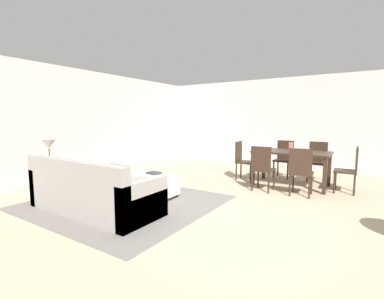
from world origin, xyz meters
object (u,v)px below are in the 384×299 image
vase_centerpiece (291,147)px  side_table (51,173)px  dining_chair_far_left (284,157)px  book_on_ottoman (154,173)px  ottoman_table (150,183)px  dining_chair_near_right (301,169)px  dining_chair_head_west (242,158)px  table_lamp (49,145)px  dining_chair_head_east (350,167)px  dining_chair_far_right (317,159)px  dining_chair_near_left (262,166)px  dining_table (291,156)px  couch (92,193)px

vase_centerpiece → side_table: bearing=-137.3°
dining_chair_far_left → book_on_ottoman: (-1.66, -3.03, -0.08)m
ottoman_table → dining_chair_near_right: (2.41, 1.50, 0.28)m
dining_chair_head_west → vase_centerpiece: vase_centerpiece is taller
table_lamp → book_on_ottoman: size_ratio=2.02×
dining_chair_near_right → dining_chair_head_east: (0.77, 0.76, 0.00)m
book_on_ottoman → dining_chair_head_west: bearing=68.2°
dining_chair_near_right → vase_centerpiece: bearing=115.5°
dining_chair_far_right → vase_centerpiece: size_ratio=4.82×
table_lamp → dining_chair_near_left: (3.27, 2.49, -0.45)m
ottoman_table → dining_chair_head_east: (3.18, 2.26, 0.28)m
dining_chair_head_west → ottoman_table: bearing=-112.4°
dining_chair_head_east → vase_centerpiece: 1.20m
ottoman_table → table_lamp: table_lamp is taller
dining_chair_far_right → ottoman_table: bearing=-128.5°
book_on_ottoman → ottoman_table: bearing=-134.0°
ottoman_table → table_lamp: (-1.59, -1.03, 0.73)m
dining_chair_near_left → vase_centerpiece: bearing=67.8°
dining_chair_near_left → dining_chair_far_right: (0.79, 1.65, 0.00)m
ottoman_table → dining_chair_head_west: size_ratio=1.17×
dining_table → vase_centerpiece: size_ratio=8.19×
couch → table_lamp: bearing=174.4°
dining_table → dining_chair_near_right: bearing=-65.3°
dining_table → vase_centerpiece: bearing=133.8°
dining_chair_near_right → vase_centerpiece: (-0.39, 0.81, 0.34)m
dining_chair_near_left → dining_chair_far_left: (0.02, 1.62, 0.00)m
dining_table → dining_chair_near_left: (-0.37, -0.81, -0.14)m
ottoman_table → table_lamp: bearing=-147.1°
dining_chair_near_left → dining_chair_head_west: 1.10m
side_table → dining_chair_far_right: (4.06, 4.13, 0.08)m
couch → dining_chair_head_west: bearing=72.1°
table_lamp → dining_chair_far_right: table_lamp is taller
couch → book_on_ottoman: 1.25m
vase_centerpiece → dining_chair_head_west: bearing=-177.6°
dining_chair_near_right → dining_chair_far_right: bearing=88.0°
table_lamp → dining_chair_near_left: table_lamp is taller
ottoman_table → dining_chair_far_right: (2.47, 3.11, 0.28)m
side_table → vase_centerpiece: size_ratio=2.94×
dining_chair_near_left → dining_chair_far_left: 1.62m
couch → dining_chair_head_east: (3.36, 3.43, 0.23)m
dining_table → dining_chair_far_right: size_ratio=1.70×
ottoman_table → vase_centerpiece: (2.03, 2.30, 0.62)m
dining_table → table_lamp: bearing=-137.8°
dining_chair_near_right → couch: bearing=-134.2°
table_lamp → book_on_ottoman: 2.03m
dining_table → vase_centerpiece: 0.20m
table_lamp → book_on_ottoman: bearing=33.4°
couch → ottoman_table: size_ratio=2.07×
table_lamp → dining_chair_far_left: bearing=51.3°
dining_table → dining_chair_head_east: 1.14m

